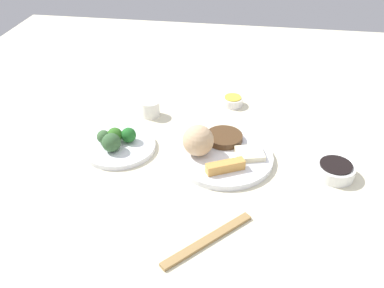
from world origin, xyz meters
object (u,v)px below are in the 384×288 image
(main_plate, at_px, (223,157))
(broccoli_plate, at_px, (119,146))
(teacup, at_px, (150,109))
(chopsticks_pair, at_px, (208,240))
(soy_sauce_bowl, at_px, (335,171))
(sauce_ramekin_hot_mustard, at_px, (233,101))

(main_plate, xyz_separation_m, broccoli_plate, (-0.30, 0.01, -0.00))
(broccoli_plate, xyz_separation_m, teacup, (0.05, 0.19, 0.02))
(chopsticks_pair, bearing_deg, soy_sauce_bowl, 42.93)
(teacup, relative_size, chopsticks_pair, 0.24)
(broccoli_plate, bearing_deg, sauce_ramekin_hot_mustard, 45.23)
(broccoli_plate, relative_size, teacup, 3.56)
(broccoli_plate, distance_m, soy_sauce_bowl, 0.58)
(sauce_ramekin_hot_mustard, bearing_deg, soy_sauce_bowl, -49.15)
(teacup, distance_m, chopsticks_pair, 0.55)
(main_plate, xyz_separation_m, sauce_ramekin_hot_mustard, (0.00, 0.30, 0.01))
(sauce_ramekin_hot_mustard, distance_m, chopsticks_pair, 0.60)
(broccoli_plate, height_order, chopsticks_pair, broccoli_plate)
(broccoli_plate, bearing_deg, soy_sauce_bowl, -3.13)
(soy_sauce_bowl, height_order, chopsticks_pair, soy_sauce_bowl)
(broccoli_plate, xyz_separation_m, chopsticks_pair, (0.29, -0.30, -0.00))
(sauce_ramekin_hot_mustard, relative_size, teacup, 1.15)
(teacup, bearing_deg, broccoli_plate, -103.50)
(main_plate, distance_m, teacup, 0.32)
(broccoli_plate, xyz_separation_m, soy_sauce_bowl, (0.58, -0.03, 0.01))
(sauce_ramekin_hot_mustard, relative_size, chopsticks_pair, 0.28)
(soy_sauce_bowl, bearing_deg, teacup, 157.43)
(main_plate, distance_m, sauce_ramekin_hot_mustard, 0.30)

